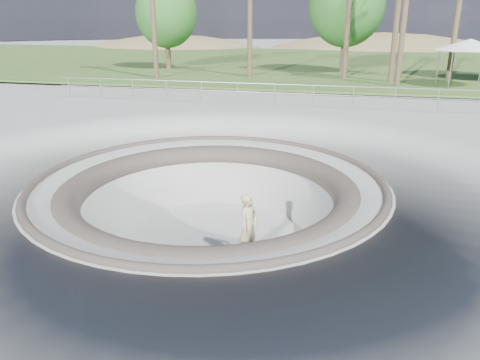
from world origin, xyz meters
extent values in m
plane|color=#A1A19C|center=(0.00, 0.00, 0.00)|extent=(180.00, 180.00, 0.00)
torus|color=#A1A19C|center=(0.00, 0.00, -2.00)|extent=(14.00, 14.00, 4.00)
cylinder|color=#A1A19C|center=(0.00, 0.00, -1.95)|extent=(6.60, 6.60, 0.10)
torus|color=#433E36|center=(0.00, 0.00, -0.02)|extent=(10.24, 10.24, 0.24)
torus|color=#433E36|center=(0.00, 0.00, -0.45)|extent=(8.91, 8.91, 0.81)
cube|color=#3A5823|center=(0.00, 34.00, 0.22)|extent=(180.00, 36.00, 0.12)
ellipsoid|color=olive|center=(-22.00, 55.00, -6.44)|extent=(50.40, 36.00, 23.40)
ellipsoid|color=olive|center=(8.00, 60.00, -7.87)|extent=(61.60, 44.00, 28.60)
cylinder|color=#96989E|center=(0.00, 12.00, 1.17)|extent=(25.00, 0.05, 0.05)
cylinder|color=#96989E|center=(0.00, 12.00, 0.72)|extent=(25.00, 0.05, 0.05)
cube|color=brown|center=(1.39, -0.93, -1.82)|extent=(0.90, 0.38, 0.02)
cylinder|color=#AEAEB3|center=(1.39, -0.93, -1.86)|extent=(0.07, 0.19, 0.04)
cylinder|color=#AEAEB3|center=(1.39, -0.93, -1.86)|extent=(0.07, 0.19, 0.04)
cylinder|color=beige|center=(1.39, -0.93, -1.87)|extent=(0.07, 0.04, 0.07)
cylinder|color=beige|center=(1.39, -0.93, -1.87)|extent=(0.07, 0.04, 0.07)
cylinder|color=beige|center=(1.39, -0.93, -1.87)|extent=(0.07, 0.04, 0.07)
cylinder|color=beige|center=(1.39, -0.93, -1.87)|extent=(0.07, 0.04, 0.07)
imported|color=tan|center=(1.39, -0.93, -0.87)|extent=(0.64, 0.79, 1.89)
cylinder|color=#96989E|center=(9.47, 18.81, 1.34)|extent=(0.06, 0.06, 2.12)
cylinder|color=#96989E|center=(9.47, 21.51, 1.34)|extent=(0.06, 0.06, 2.12)
cube|color=white|center=(10.82, 20.16, 2.50)|extent=(3.20, 3.20, 0.08)
cone|color=white|center=(10.82, 20.16, 2.84)|extent=(5.69, 5.69, 0.67)
cylinder|color=brown|center=(-3.46, 21.92, 4.75)|extent=(0.36, 0.36, 9.16)
cylinder|color=brown|center=(6.41, 21.25, 4.80)|extent=(0.36, 0.36, 9.25)
cylinder|color=brown|center=(6.69, 19.35, 4.71)|extent=(0.36, 0.36, 9.08)
cylinder|color=brown|center=(10.25, 22.36, 4.50)|extent=(0.36, 0.36, 8.66)
cylinder|color=brown|center=(-11.19, 25.56, 2.27)|extent=(0.44, 0.44, 4.20)
ellipsoid|color=#276121|center=(-11.19, 25.56, 4.67)|extent=(5.02, 4.56, 5.48)
cylinder|color=brown|center=(3.10, 26.09, 2.55)|extent=(0.44, 0.44, 4.76)
ellipsoid|color=#276121|center=(3.10, 26.09, 5.27)|extent=(5.68, 5.17, 6.20)
camera|label=1|loc=(3.79, -12.23, 4.56)|focal=35.00mm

